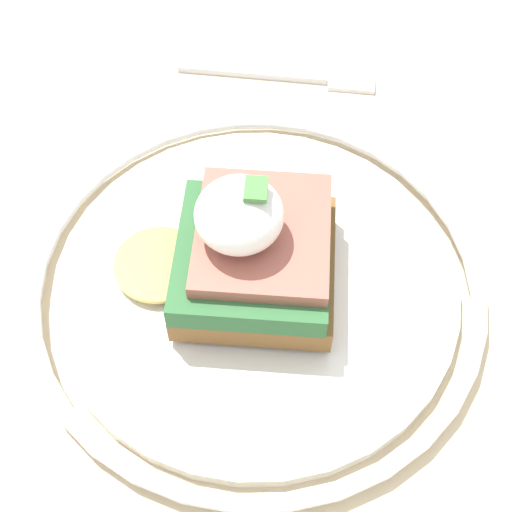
# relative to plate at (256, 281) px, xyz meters

# --- Properties ---
(dining_table) EXTENTS (1.08, 0.86, 0.75)m
(dining_table) POSITION_rel_plate_xyz_m (-0.02, -0.01, -0.12)
(dining_table) COLOR #C6B28E
(dining_table) RESTS_ON ground_plane
(plate) EXTENTS (0.28, 0.28, 0.02)m
(plate) POSITION_rel_plate_xyz_m (0.00, 0.00, 0.00)
(plate) COLOR silver
(plate) RESTS_ON dining_table
(sandwich) EXTENTS (0.10, 0.13, 0.08)m
(sandwich) POSITION_rel_plate_xyz_m (0.00, -0.00, 0.03)
(sandwich) COLOR brown
(sandwich) RESTS_ON plate
(fork) EXTENTS (0.02, 0.15, 0.00)m
(fork) POSITION_rel_plate_xyz_m (-0.19, 0.01, -0.01)
(fork) COLOR silver
(fork) RESTS_ON dining_table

